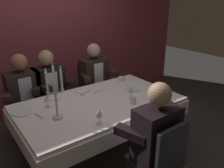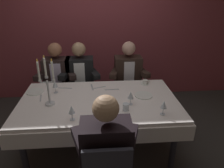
{
  "view_description": "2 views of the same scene",
  "coord_description": "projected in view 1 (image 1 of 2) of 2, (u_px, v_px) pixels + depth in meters",
  "views": [
    {
      "loc": [
        -1.36,
        -2.1,
        1.93
      ],
      "look_at": [
        0.26,
        0.1,
        0.88
      ],
      "focal_mm": 37.0,
      "sensor_mm": 36.0,
      "label": 1
    },
    {
      "loc": [
        -0.01,
        -2.27,
        1.96
      ],
      "look_at": [
        0.17,
        0.1,
        0.9
      ],
      "focal_mm": 33.89,
      "sensor_mm": 36.0,
      "label": 2
    }
  ],
  "objects": [
    {
      "name": "seated_diner_2",
      "position": [
        157.0,
        134.0,
        2.12
      ],
      "size": [
        0.63,
        0.48,
        1.24
      ],
      "color": "#26252D",
      "rests_on": "ground_plane"
    },
    {
      "name": "dining_table",
      "position": [
        100.0,
        110.0,
        2.8
      ],
      "size": [
        1.94,
        1.14,
        0.74
      ],
      "color": "white",
      "rests_on": "ground_plane"
    },
    {
      "name": "knife_2",
      "position": [
        79.0,
        94.0,
        2.97
      ],
      "size": [
        0.04,
        0.19,
        0.01
      ],
      "primitive_type": "cube",
      "rotation": [
        0.0,
        0.0,
        1.71
      ],
      "color": "#B7B7BC",
      "rests_on": "dining_table"
    },
    {
      "name": "water_tumbler_0",
      "position": [
        133.0,
        100.0,
        2.7
      ],
      "size": [
        0.07,
        0.07,
        0.08
      ],
      "primitive_type": "cylinder",
      "color": "silver",
      "rests_on": "dining_table"
    },
    {
      "name": "spoon_3",
      "position": [
        38.0,
        116.0,
        2.43
      ],
      "size": [
        0.05,
        0.17,
        0.01
      ],
      "primitive_type": "cube",
      "rotation": [
        0.0,
        0.0,
        1.74
      ],
      "color": "#B7B7BC",
      "rests_on": "dining_table"
    },
    {
      "name": "coffee_cup_0",
      "position": [
        121.0,
        79.0,
        3.42
      ],
      "size": [
        0.13,
        0.12,
        0.06
      ],
      "color": "white",
      "rests_on": "dining_table"
    },
    {
      "name": "wine_glass_0",
      "position": [
        131.0,
        89.0,
        2.8
      ],
      "size": [
        0.07,
        0.07,
        0.16
      ],
      "color": "silver",
      "rests_on": "dining_table"
    },
    {
      "name": "knife_4",
      "position": [
        100.0,
        91.0,
        3.05
      ],
      "size": [
        0.19,
        0.03,
        0.01
      ],
      "primitive_type": "cube",
      "rotation": [
        0.0,
        0.0,
        0.05
      ],
      "color": "#B7B7BC",
      "rests_on": "dining_table"
    },
    {
      "name": "knife_0",
      "position": [
        52.0,
        101.0,
        2.77
      ],
      "size": [
        0.19,
        0.05,
        0.01
      ],
      "primitive_type": "cube",
      "rotation": [
        0.0,
        0.0,
        -0.18
      ],
      "color": "#B7B7BC",
      "rests_on": "dining_table"
    },
    {
      "name": "candelabra",
      "position": [
        56.0,
        97.0,
        2.3
      ],
      "size": [
        0.19,
        0.11,
        0.59
      ],
      "color": "silver",
      "rests_on": "dining_table"
    },
    {
      "name": "seated_diner_3",
      "position": [
        94.0,
        75.0,
        3.69
      ],
      "size": [
        0.63,
        0.48,
        1.24
      ],
      "color": "#26252D",
      "rests_on": "ground_plane"
    },
    {
      "name": "ground_plane",
      "position": [
        101.0,
        153.0,
        3.02
      ],
      "size": [
        12.0,
        12.0,
        0.0
      ],
      "primitive_type": "plane",
      "color": "#373633"
    },
    {
      "name": "wine_glass_2",
      "position": [
        163.0,
        90.0,
        2.8
      ],
      "size": [
        0.07,
        0.07,
        0.16
      ],
      "color": "silver",
      "rests_on": "dining_table"
    },
    {
      "name": "seated_diner_0",
      "position": [
        23.0,
        91.0,
        3.07
      ],
      "size": [
        0.63,
        0.48,
        1.24
      ],
      "color": "#26252D",
      "rests_on": "ground_plane"
    },
    {
      "name": "dinner_plate_0",
      "position": [
        23.0,
        112.0,
        2.49
      ],
      "size": [
        0.22,
        0.22,
        0.01
      ],
      "primitive_type": "cylinder",
      "color": "white",
      "rests_on": "dining_table"
    },
    {
      "name": "back_wall",
      "position": [
        43.0,
        33.0,
        3.78
      ],
      "size": [
        6.0,
        0.12,
        2.7
      ],
      "primitive_type": "cube",
      "color": "#913B44",
      "rests_on": "ground_plane"
    },
    {
      "name": "wine_glass_3",
      "position": [
        99.0,
        113.0,
        2.25
      ],
      "size": [
        0.07,
        0.07,
        0.16
      ],
      "color": "silver",
      "rests_on": "dining_table"
    },
    {
      "name": "seated_diner_1",
      "position": [
        49.0,
        85.0,
        3.27
      ],
      "size": [
        0.63,
        0.48,
        1.24
      ],
      "color": "#26252D",
      "rests_on": "ground_plane"
    },
    {
      "name": "wine_glass_1",
      "position": [
        47.0,
        98.0,
        2.58
      ],
      "size": [
        0.07,
        0.07,
        0.16
      ],
      "color": "silver",
      "rests_on": "dining_table"
    },
    {
      "name": "spoon_1",
      "position": [
        86.0,
        92.0,
        3.02
      ],
      "size": [
        0.17,
        0.07,
        0.01
      ],
      "primitive_type": "cube",
      "rotation": [
        0.0,
        0.0,
        0.34
      ],
      "color": "#B7B7BC",
      "rests_on": "dining_table"
    },
    {
      "name": "dinner_plate_1",
      "position": [
        132.0,
        89.0,
        3.1
      ],
      "size": [
        0.22,
        0.22,
        0.01
      ],
      "primitive_type": "cylinder",
      "color": "white",
      "rests_on": "dining_table"
    }
  ]
}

